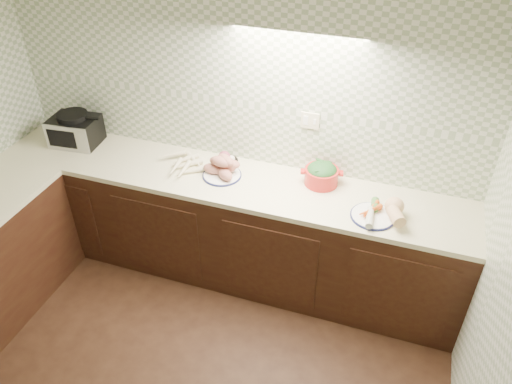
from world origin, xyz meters
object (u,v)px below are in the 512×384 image
(toaster_oven, at_px, (75,130))
(dutch_oven, at_px, (322,174))
(onion_bowl, at_px, (226,162))
(parsnip_pile, at_px, (180,165))
(sweet_potato_plate, at_px, (223,168))
(veg_plate, at_px, (383,210))

(toaster_oven, height_order, dutch_oven, toaster_oven)
(onion_bowl, xyz_separation_m, dutch_oven, (0.72, 0.02, 0.03))
(parsnip_pile, xyz_separation_m, sweet_potato_plate, (0.34, 0.02, 0.04))
(toaster_oven, xyz_separation_m, onion_bowl, (1.28, 0.05, -0.07))
(parsnip_pile, distance_m, dutch_oven, 1.06)
(parsnip_pile, height_order, veg_plate, veg_plate)
(parsnip_pile, distance_m, sweet_potato_plate, 0.34)
(parsnip_pile, height_order, onion_bowl, onion_bowl)
(parsnip_pile, bearing_deg, onion_bowl, 21.25)
(onion_bowl, bearing_deg, parsnip_pile, -158.75)
(toaster_oven, bearing_deg, onion_bowl, -3.01)
(parsnip_pile, bearing_deg, veg_plate, -3.35)
(sweet_potato_plate, height_order, onion_bowl, sweet_potato_plate)
(toaster_oven, relative_size, parsnip_pile, 1.13)
(dutch_oven, height_order, veg_plate, dutch_oven)
(sweet_potato_plate, relative_size, veg_plate, 0.79)
(dutch_oven, relative_size, veg_plate, 0.82)
(parsnip_pile, distance_m, veg_plate, 1.52)
(toaster_oven, relative_size, sweet_potato_plate, 1.33)
(sweet_potato_plate, xyz_separation_m, dutch_oven, (0.71, 0.13, 0.01))
(parsnip_pile, relative_size, dutch_oven, 1.14)
(sweet_potato_plate, relative_size, onion_bowl, 1.72)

